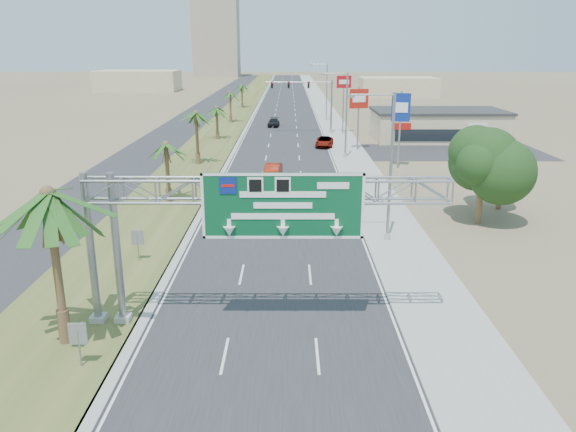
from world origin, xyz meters
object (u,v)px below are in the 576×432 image
at_px(pole_sign_red_near, 359,102).
at_px(pole_sign_blue, 401,111).
at_px(sign_gantry, 248,202).
at_px(signal_mast, 318,102).
at_px(car_mid_lane, 273,171).
at_px(car_far, 274,123).
at_px(car_left_lane, 254,205).
at_px(car_right_lane, 324,142).
at_px(store_building, 438,126).
at_px(pole_sign_red_far, 344,87).
at_px(palm_near, 47,194).

xyz_separation_m(pole_sign_red_near, pole_sign_blue, (3.15, -11.14, 0.07)).
height_order(sign_gantry, signal_mast, signal_mast).
height_order(car_mid_lane, car_far, car_mid_lane).
relative_size(car_left_lane, pole_sign_blue, 0.55).
bearing_deg(car_right_lane, signal_mast, 98.12).
relative_size(sign_gantry, store_building, 0.93).
bearing_deg(car_left_lane, store_building, 62.69).
distance_m(car_right_lane, pole_sign_blue, 16.36).
bearing_deg(pole_sign_red_far, pole_sign_blue, -81.65).
xyz_separation_m(car_mid_lane, pole_sign_blue, (13.62, 5.03, 5.49)).
distance_m(car_left_lane, car_right_lane, 32.49).
height_order(store_building, car_left_lane, store_building).
bearing_deg(car_mid_lane, pole_sign_blue, 26.61).
height_order(car_mid_lane, car_right_lane, car_mid_lane).
height_order(car_right_lane, pole_sign_red_far, pole_sign_red_far).
xyz_separation_m(car_mid_lane, pole_sign_red_far, (9.89, 30.50, 6.30)).
distance_m(signal_mast, pole_sign_red_near, 15.21).
bearing_deg(signal_mast, pole_sign_red_far, -2.57).
bearing_deg(sign_gantry, pole_sign_blue, 69.24).
distance_m(sign_gantry, pole_sign_blue, 38.93).
xyz_separation_m(sign_gantry, store_building, (23.06, 56.07, -4.06)).
distance_m(store_building, pole_sign_blue, 22.14).
height_order(signal_mast, car_left_lane, signal_mast).
height_order(signal_mast, car_right_lane, signal_mast).
relative_size(store_building, car_mid_lane, 4.11).
bearing_deg(palm_near, sign_gantry, 13.32).
bearing_deg(pole_sign_red_near, palm_near, -110.79).
xyz_separation_m(car_left_lane, car_far, (0.19, 51.53, -0.13)).
xyz_separation_m(pole_sign_blue, pole_sign_red_far, (-3.74, 25.47, 0.82)).
xyz_separation_m(car_left_lane, car_right_lane, (7.49, 31.62, -0.12)).
distance_m(palm_near, pole_sign_red_near, 52.93).
bearing_deg(store_building, pole_sign_red_near, -145.54).
relative_size(palm_near, signal_mast, 0.81).
bearing_deg(car_right_lane, sign_gantry, -90.85).
height_order(palm_near, car_right_lane, palm_near).
distance_m(car_left_lane, pole_sign_red_far, 45.31).
distance_m(car_left_lane, car_far, 51.53).
relative_size(sign_gantry, pole_sign_blue, 2.02).
bearing_deg(palm_near, car_far, 84.13).
relative_size(palm_near, pole_sign_red_near, 1.05).
bearing_deg(car_mid_lane, pole_sign_red_near, 63.43).
height_order(palm_near, pole_sign_red_near, palm_near).
distance_m(car_mid_lane, car_far, 38.54).
xyz_separation_m(palm_near, store_building, (31.20, 58.00, -4.93)).
bearing_deg(palm_near, signal_mast, 77.34).
bearing_deg(palm_near, car_right_lane, 74.20).
xyz_separation_m(palm_near, pole_sign_blue, (21.94, 38.33, -0.72)).
relative_size(car_far, pole_sign_red_near, 0.57).
distance_m(car_left_lane, pole_sign_red_near, 31.85).
bearing_deg(car_left_lane, car_mid_lane, 90.27).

